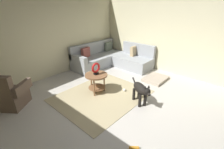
# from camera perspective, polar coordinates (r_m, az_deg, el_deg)

# --- Properties ---
(ground_plane) EXTENTS (6.00, 6.00, 0.10)m
(ground_plane) POSITION_cam_1_polar(r_m,az_deg,el_deg) (3.79, 2.32, -12.91)
(ground_plane) COLOR beige
(wall_back) EXTENTS (6.00, 0.12, 2.70)m
(wall_back) POSITION_cam_1_polar(r_m,az_deg,el_deg) (5.46, -22.65, 12.97)
(wall_back) COLOR beige
(wall_back) RESTS_ON ground_plane
(wall_right) EXTENTS (0.12, 6.00, 2.70)m
(wall_right) POSITION_cam_1_polar(r_m,az_deg,el_deg) (5.70, 22.28, 13.43)
(wall_right) COLOR beige
(wall_right) RESTS_ON ground_plane
(area_rug) EXTENTS (2.30, 1.90, 0.01)m
(area_rug) POSITION_cam_1_polar(r_m,az_deg,el_deg) (4.24, -3.74, -7.62)
(area_rug) COLOR tan
(area_rug) RESTS_ON ground_plane
(sectional_couch) EXTENTS (2.20, 2.25, 0.88)m
(sectional_couch) POSITION_cam_1_polar(r_m,az_deg,el_deg) (6.17, -0.31, 5.70)
(sectional_couch) COLOR #9EA3A8
(sectional_couch) RESTS_ON ground_plane
(armchair) EXTENTS (0.96, 1.00, 0.88)m
(armchair) POSITION_cam_1_polar(r_m,az_deg,el_deg) (4.36, -33.44, -6.18)
(armchair) COLOR brown
(armchair) RESTS_ON ground_plane
(side_table) EXTENTS (0.60, 0.60, 0.54)m
(side_table) POSITION_cam_1_polar(r_m,az_deg,el_deg) (4.22, -5.71, -1.47)
(side_table) COLOR brown
(side_table) RESTS_ON ground_plane
(torus_sculpture) EXTENTS (0.28, 0.08, 0.33)m
(torus_sculpture) POSITION_cam_1_polar(r_m,az_deg,el_deg) (4.11, -5.87, 2.24)
(torus_sculpture) COLOR black
(torus_sculpture) RESTS_ON side_table
(dog_bed_mat) EXTENTS (0.80, 0.60, 0.09)m
(dog_bed_mat) POSITION_cam_1_polar(r_m,az_deg,el_deg) (5.25, 15.54, -1.51)
(dog_bed_mat) COLOR #B2A38E
(dog_bed_mat) RESTS_ON ground_plane
(dog) EXTENTS (0.47, 0.76, 0.63)m
(dog) POSITION_cam_1_polar(r_m,az_deg,el_deg) (3.79, 10.44, -5.57)
(dog) COLOR black
(dog) RESTS_ON ground_plane
(dog_toy_ball) EXTENTS (0.09, 0.09, 0.09)m
(dog_toy_ball) POSITION_cam_1_polar(r_m,az_deg,el_deg) (4.42, 4.52, -5.65)
(dog_toy_ball) COLOR silver
(dog_toy_ball) RESTS_ON ground_plane
(dog_toy_rope) EXTENTS (0.15, 0.16, 0.05)m
(dog_toy_rope) POSITION_cam_1_polar(r_m,az_deg,el_deg) (2.93, 7.98, -24.86)
(dog_toy_rope) COLOR orange
(dog_toy_rope) RESTS_ON ground_plane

